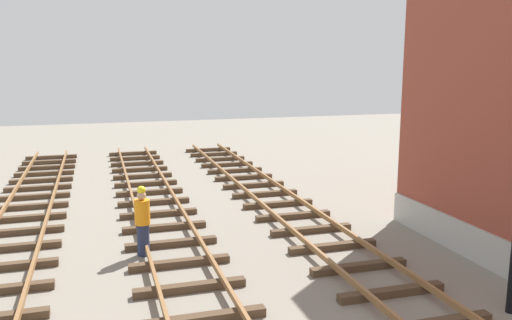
# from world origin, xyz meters

# --- Properties ---
(track_worker_foreground) EXTENTS (0.40, 0.40, 1.87)m
(track_worker_foreground) POSITION_xyz_m (-4.15, 8.58, 0.93)
(track_worker_foreground) COLOR #262D4C
(track_worker_foreground) RESTS_ON ground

